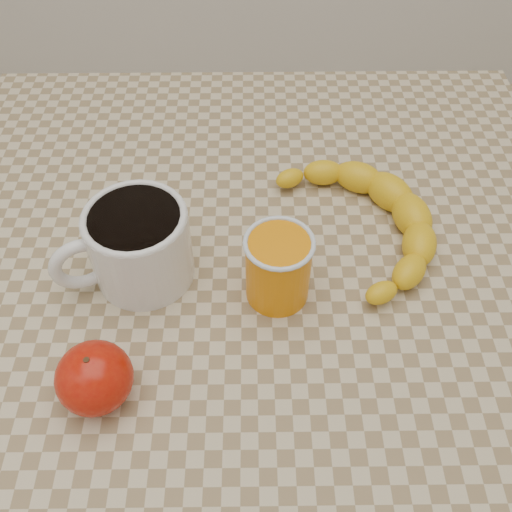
{
  "coord_description": "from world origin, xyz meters",
  "views": [
    {
      "loc": [
        -0.0,
        -0.41,
        1.26
      ],
      "look_at": [
        0.0,
        0.0,
        0.77
      ],
      "focal_mm": 40.0,
      "sensor_mm": 36.0,
      "label": 1
    }
  ],
  "objects_px": {
    "table": "(256,310)",
    "banana": "(365,220)",
    "coffee_mug": "(137,243)",
    "apple": "(95,378)",
    "orange_juice_glass": "(278,267)"
  },
  "relations": [
    {
      "from": "table",
      "to": "banana",
      "type": "relative_size",
      "value": 2.57
    },
    {
      "from": "coffee_mug",
      "to": "table",
      "type": "bearing_deg",
      "value": 3.06
    },
    {
      "from": "table",
      "to": "coffee_mug",
      "type": "height_order",
      "value": "coffee_mug"
    },
    {
      "from": "coffee_mug",
      "to": "apple",
      "type": "xyz_separation_m",
      "value": [
        -0.02,
        -0.15,
        -0.02
      ]
    },
    {
      "from": "table",
      "to": "orange_juice_glass",
      "type": "bearing_deg",
      "value": -57.53
    },
    {
      "from": "table",
      "to": "apple",
      "type": "bearing_deg",
      "value": -134.04
    },
    {
      "from": "banana",
      "to": "apple",
      "type": "bearing_deg",
      "value": -159.43
    },
    {
      "from": "table",
      "to": "orange_juice_glass",
      "type": "distance_m",
      "value": 0.14
    },
    {
      "from": "orange_juice_glass",
      "to": "banana",
      "type": "bearing_deg",
      "value": 39.85
    },
    {
      "from": "table",
      "to": "orange_juice_glass",
      "type": "xyz_separation_m",
      "value": [
        0.02,
        -0.04,
        0.13
      ]
    },
    {
      "from": "apple",
      "to": "banana",
      "type": "relative_size",
      "value": 0.31
    },
    {
      "from": "coffee_mug",
      "to": "apple",
      "type": "height_order",
      "value": "coffee_mug"
    },
    {
      "from": "orange_juice_glass",
      "to": "apple",
      "type": "xyz_separation_m",
      "value": [
        -0.17,
        -0.12,
        -0.01
      ]
    },
    {
      "from": "coffee_mug",
      "to": "banana",
      "type": "bearing_deg",
      "value": 13.04
    },
    {
      "from": "table",
      "to": "banana",
      "type": "bearing_deg",
      "value": 22.21
    }
  ]
}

